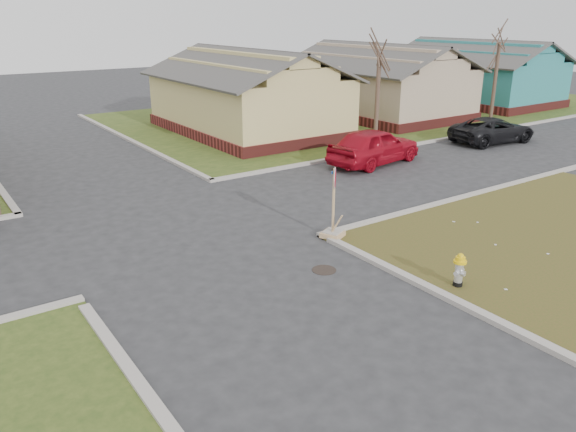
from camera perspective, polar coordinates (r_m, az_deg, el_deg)
ground at (r=14.14m, az=-4.66°, el=-6.97°), size 120.00×120.00×0.00m
verge_far_right at (r=40.96m, az=9.57°, el=10.65°), size 37.00×19.00×0.05m
curbs at (r=18.30m, az=-12.59°, el=-1.01°), size 80.00×40.00×0.12m
manhole at (r=14.88m, az=3.68°, el=-5.49°), size 0.64×0.64×0.01m
side_house_yellow at (r=32.19m, az=-4.22°, el=12.33°), size 7.60×11.60×4.70m
side_house_tan at (r=38.22m, az=9.13°, el=13.31°), size 7.60×11.60×4.70m
side_house_teal at (r=45.67m, az=18.55°, el=13.59°), size 7.60×11.60×4.70m
tree_mid_right at (r=29.60m, az=9.04°, el=11.41°), size 0.22×0.22×4.20m
tree_far_right at (r=37.30m, az=20.27°, el=12.59°), size 0.22×0.22×4.76m
fire_hydrant at (r=14.36m, az=17.02°, el=-5.07°), size 0.32×0.32×0.86m
stop_sign at (r=16.78m, az=4.60°, el=-0.62°), size 0.61×0.60×2.16m
red_sedan at (r=25.52m, az=8.75°, el=7.06°), size 5.07×2.65×1.64m
dark_pickup at (r=31.54m, az=20.08°, el=8.22°), size 4.94×2.67×1.32m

